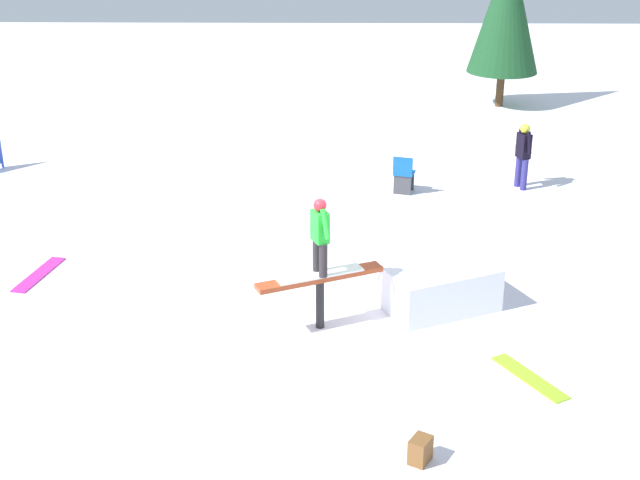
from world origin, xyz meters
The scene contains 10 objects.
ground_plane centered at (0.00, 0.00, 0.00)m, with size 60.00×60.00×0.00m, color white.
rail_feature centered at (0.00, 0.00, 0.77)m, with size 2.04×1.14×0.93m.
snow_kicker_ramp centered at (-1.91, -0.88, 0.37)m, with size 1.80×1.50×0.74m, color white.
main_rider_on_rail centered at (0.00, 0.00, 1.54)m, with size 1.40×0.84×1.28m.
bystander_black centered at (-4.54, -6.79, 0.85)m, with size 0.31×0.62×1.52m.
loose_snowboard_magenta centered at (5.15, -1.91, 0.01)m, with size 1.52×0.28×0.02m, color #D829A0.
loose_snowboard_lime centered at (-3.07, 1.52, 0.01)m, with size 1.42×0.28×0.02m, color #97D127.
folding_chair centered at (-1.81, -6.42, 0.41)m, with size 0.54×0.54×0.88m.
backpack_on_snow centered at (-1.30, 3.50, 0.17)m, with size 0.30×0.22×0.34m, color brown.
pine_tree_near centered at (-5.35, -14.39, 2.96)m, with size 2.14×2.14×4.87m.
Camera 1 is at (-0.17, 12.70, 6.89)m, focal length 50.00 mm.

